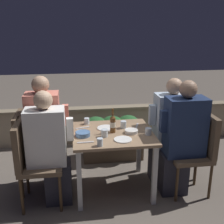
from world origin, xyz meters
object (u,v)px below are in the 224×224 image
Objects in this scene: person_coral_top at (47,134)px; person_blue_shirt at (169,131)px; chair_right_near at (198,146)px; chair_left_far at (30,145)px; chair_left_near at (30,156)px; person_navy_jumper at (181,139)px; chair_right_far at (184,136)px; person_white_polo at (50,149)px; beer_bottle at (113,124)px.

person_coral_top reaches higher than person_blue_shirt.
chair_left_far is at bearing 171.25° from chair_right_near.
person_blue_shirt reaches higher than chair_left_far.
person_navy_jumper is at bearing -0.04° from chair_left_near.
chair_left_far is 1.00× the size of chair_right_far.
person_coral_top is at bearing 99.68° from person_white_polo.
person_navy_jumper is 4.78× the size of beer_bottle.
chair_left_near and chair_left_far have the same top height.
chair_right_near is 1.00× the size of chair_right_far.
person_navy_jumper is 0.34m from chair_right_far.
person_white_polo reaches higher than chair_right_near.
person_blue_shirt reaches higher than chair_left_near.
chair_right_near is at bearing -80.73° from chair_right_far.
person_coral_top reaches higher than person_navy_jumper.
chair_left_far is 0.73× the size of person_blue_shirt.
person_white_polo is at bearing -168.48° from person_blue_shirt.
person_coral_top is at bearing 169.35° from beer_bottle.
chair_right_near is 0.39m from person_blue_shirt.
chair_left_far is 1.72m from person_navy_jumper.
chair_left_far is at bearing 131.04° from person_white_polo.
person_navy_jumper is at bearing -9.79° from chair_left_far.
chair_right_near is (1.69, -0.29, -0.12)m from person_coral_top.
person_coral_top is 1.72m from chair_right_near.
person_blue_shirt is 0.74m from beer_bottle.
chair_left_near is at bearing 179.97° from chair_right_near.
chair_right_near is 0.29m from chair_right_far.
person_white_polo reaches higher than chair_right_far.
beer_bottle is (-0.95, 0.15, 0.26)m from chair_right_near.
chair_left_far is 0.24m from person_coral_top.
beer_bottle is at bearing -10.65° from person_coral_top.
person_navy_jumper is at bearing -11.52° from beer_bottle.
chair_left_far is at bearing 171.61° from beer_bottle.
chair_left_far is (-0.25, 0.29, -0.07)m from person_white_polo.
beer_bottle is (0.74, -0.14, 0.14)m from person_coral_top.
chair_left_near is 1.62m from person_blue_shirt.
person_blue_shirt is (1.39, 0.28, 0.02)m from person_white_polo.
chair_right_near and chair_right_far have the same top height.
person_blue_shirt is at bearing 131.49° from chair_right_near.
chair_left_far and chair_right_far have the same top height.
chair_right_far is 0.73× the size of person_blue_shirt.
chair_right_near is at bearing -9.78° from person_coral_top.
person_navy_jumper is (1.64, -0.00, 0.10)m from chair_left_near.
chair_right_far is at bearing 10.07° from person_white_polo.
chair_right_far is (1.85, -0.01, 0.00)m from chair_left_far.
chair_right_far is at bearing -0.22° from chair_left_far.
chair_left_near is 0.22m from person_white_polo.
person_white_polo is 1.42m from person_blue_shirt.
beer_bottle is at bearing 170.90° from chair_right_near.
chair_left_near is at bearing -171.06° from chair_right_far.
chair_right_far is at bearing 99.27° from chair_right_near.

